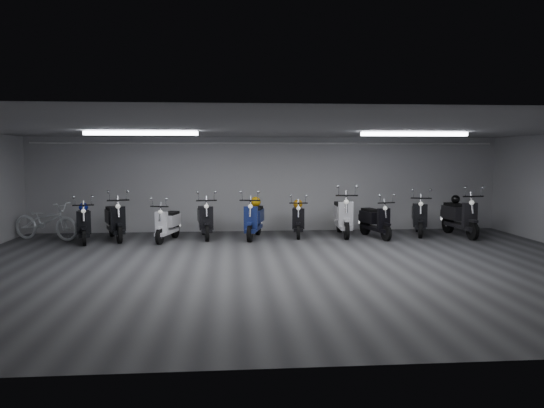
{
  "coord_description": "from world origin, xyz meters",
  "views": [
    {
      "loc": [
        -1.11,
        -10.28,
        2.28
      ],
      "look_at": [
        -0.07,
        2.5,
        1.05
      ],
      "focal_mm": 33.96,
      "sensor_mm": 36.0,
      "label": 1
    }
  ],
  "objects": [
    {
      "name": "scooter_0",
      "position": [
        -4.92,
        3.34,
        0.64
      ],
      "size": [
        1.0,
        1.8,
        1.27
      ],
      "primitive_type": null,
      "rotation": [
        0.0,
        0.0,
        0.27
      ],
      "color": "black",
      "rests_on": "floor"
    },
    {
      "name": "scooter_1",
      "position": [
        -4.19,
        3.67,
        0.69
      ],
      "size": [
        1.25,
        1.96,
        1.39
      ],
      "primitive_type": null,
      "rotation": [
        0.0,
        0.0,
        0.37
      ],
      "color": "black",
      "rests_on": "floor"
    },
    {
      "name": "conduit",
      "position": [
        0.0,
        4.92,
        2.62
      ],
      "size": [
        13.6,
        0.05,
        0.05
      ],
      "primitive_type": "cylinder",
      "rotation": [
        0.0,
        1.57,
        0.0
      ],
      "color": "white",
      "rests_on": "back_wall"
    },
    {
      "name": "scooter_3",
      "position": [
        -1.81,
        3.8,
        0.67
      ],
      "size": [
        0.82,
        1.87,
        1.35
      ],
      "primitive_type": null,
      "rotation": [
        0.0,
        0.0,
        0.12
      ],
      "color": "black",
      "rests_on": "floor"
    },
    {
      "name": "fluor_strip_left",
      "position": [
        -3.0,
        1.0,
        2.74
      ],
      "size": [
        2.4,
        0.18,
        0.08
      ],
      "primitive_type": "cube",
      "color": "white",
      "rests_on": "ceiling"
    },
    {
      "name": "helmet_2",
      "position": [
        0.8,
        4.12,
        0.89
      ],
      "size": [
        0.26,
        0.26,
        0.26
      ],
      "primitive_type": "sphere",
      "color": "orange",
      "rests_on": "scooter_5"
    },
    {
      "name": "helmet_0",
      "position": [
        -0.41,
        3.89,
        0.98
      ],
      "size": [
        0.28,
        0.28,
        0.28
      ],
      "primitive_type": "sphere",
      "color": "#DC9D0C",
      "rests_on": "scooter_4"
    },
    {
      "name": "front_wall",
      "position": [
        0.0,
        -5.0,
        1.4
      ],
      "size": [
        14.0,
        0.01,
        2.8
      ],
      "primitive_type": "cube",
      "color": "#A8A8AB",
      "rests_on": "ground"
    },
    {
      "name": "scooter_8",
      "position": [
        4.24,
        3.85,
        0.68
      ],
      "size": [
        1.12,
        1.94,
        1.37
      ],
      "primitive_type": null,
      "rotation": [
        0.0,
        0.0,
        -0.3
      ],
      "color": "black",
      "rests_on": "floor"
    },
    {
      "name": "scooter_4",
      "position": [
        -0.47,
        3.64,
        0.68
      ],
      "size": [
        1.0,
        1.92,
        1.36
      ],
      "primitive_type": null,
      "rotation": [
        0.0,
        0.0,
        -0.23
      ],
      "color": "navy",
      "rests_on": "floor"
    },
    {
      "name": "floor",
      "position": [
        0.0,
        0.0,
        -0.01
      ],
      "size": [
        14.0,
        10.0,
        0.01
      ],
      "primitive_type": "cube",
      "color": "#39393B",
      "rests_on": "ground"
    },
    {
      "name": "scooter_5",
      "position": [
        0.77,
        3.89,
        0.61
      ],
      "size": [
        0.73,
        1.7,
        1.22
      ],
      "primitive_type": null,
      "rotation": [
        0.0,
        0.0,
        -0.11
      ],
      "color": "black",
      "rests_on": "floor"
    },
    {
      "name": "fluor_strip_right",
      "position": [
        3.0,
        1.0,
        2.74
      ],
      "size": [
        2.4,
        0.18,
        0.08
      ],
      "primitive_type": "cube",
      "color": "white",
      "rests_on": "ceiling"
    },
    {
      "name": "scooter_2",
      "position": [
        -2.78,
        3.39,
        0.6
      ],
      "size": [
        0.94,
        1.71,
        1.21
      ],
      "primitive_type": null,
      "rotation": [
        0.0,
        0.0,
        -0.26
      ],
      "color": "white",
      "rests_on": "floor"
    },
    {
      "name": "helmet_3",
      "position": [
        5.26,
        3.77,
        1.03
      ],
      "size": [
        0.24,
        0.24,
        0.24
      ],
      "primitive_type": "sphere",
      "color": "black",
      "rests_on": "scooter_9"
    },
    {
      "name": "scooter_6",
      "position": [
        2.04,
        3.87,
        0.74
      ],
      "size": [
        0.8,
        2.03,
        1.48
      ],
      "primitive_type": null,
      "rotation": [
        0.0,
        0.0,
        -0.07
      ],
      "color": "silver",
      "rests_on": "floor"
    },
    {
      "name": "scooter_7",
      "position": [
        2.86,
        3.46,
        0.63
      ],
      "size": [
        0.97,
        1.78,
        1.26
      ],
      "primitive_type": null,
      "rotation": [
        0.0,
        0.0,
        0.25
      ],
      "color": "black",
      "rests_on": "floor"
    },
    {
      "name": "back_wall",
      "position": [
        0.0,
        5.0,
        1.4
      ],
      "size": [
        14.0,
        0.01,
        2.8
      ],
      "primitive_type": "cube",
      "color": "#A8A8AB",
      "rests_on": "ground"
    },
    {
      "name": "ceiling",
      "position": [
        0.0,
        0.0,
        2.8
      ],
      "size": [
        14.0,
        10.0,
        0.01
      ],
      "primitive_type": "cube",
      "color": "gray",
      "rests_on": "ground"
    },
    {
      "name": "helmet_1",
      "position": [
        -4.98,
        3.57,
        0.91
      ],
      "size": [
        0.23,
        0.23,
        0.23
      ],
      "primitive_type": "sphere",
      "color": "#0D1A91",
      "rests_on": "scooter_0"
    },
    {
      "name": "scooter_9",
      "position": [
        5.28,
        3.5,
        0.73
      ],
      "size": [
        0.82,
        2.01,
        1.46
      ],
      "primitive_type": null,
      "rotation": [
        0.0,
        0.0,
        0.08
      ],
      "color": "black",
      "rests_on": "floor"
    },
    {
      "name": "bicycle",
      "position": [
        -6.04,
        3.82,
        0.62
      ],
      "size": [
        2.04,
        1.29,
        1.24
      ],
      "primitive_type": "imported",
      "rotation": [
        0.0,
        0.0,
        1.23
      ],
      "color": "white",
      "rests_on": "floor"
    }
  ]
}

